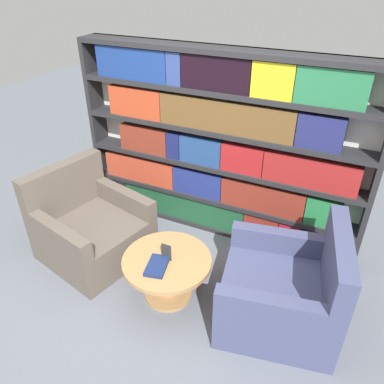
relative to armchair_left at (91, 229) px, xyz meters
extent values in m
plane|color=slate|center=(1.01, -0.34, -0.30)|extent=(14.00, 14.00, 0.00)
cube|color=silver|center=(1.01, 1.12, 0.71)|extent=(3.12, 0.05, 2.02)
cube|color=#262628|center=(-0.52, 1.00, 0.71)|extent=(0.05, 0.30, 2.02)
cube|color=#262628|center=(2.55, 1.00, 0.71)|extent=(0.05, 0.30, 2.02)
cube|color=#262628|center=(1.01, 1.00, -0.28)|extent=(3.02, 0.30, 0.05)
cube|color=#262628|center=(1.01, 1.00, 0.10)|extent=(3.02, 0.30, 0.05)
cube|color=#262628|center=(1.01, 1.00, 0.50)|extent=(3.02, 0.30, 0.05)
cube|color=#262628|center=(1.01, 1.00, 0.91)|extent=(3.02, 0.30, 0.05)
cube|color=#262628|center=(1.01, 1.00, 1.31)|extent=(3.02, 0.30, 0.05)
cube|color=#262628|center=(1.01, 1.00, 1.69)|extent=(3.02, 0.30, 0.05)
cube|color=#1D5030|center=(0.62, 0.97, -0.10)|extent=(1.52, 0.20, 0.31)
cube|color=maroon|center=(1.57, 0.97, -0.10)|extent=(0.38, 0.20, 0.31)
cube|color=#A41B27|center=(1.88, 0.97, -0.10)|extent=(0.22, 0.20, 0.31)
cube|color=black|center=(2.23, 0.97, -0.10)|extent=(0.45, 0.20, 0.31)
cube|color=#B84129|center=(0.06, 0.97, 0.27)|extent=(0.91, 0.20, 0.29)
cube|color=navy|center=(0.81, 0.97, 0.27)|extent=(0.58, 0.20, 0.29)
cube|color=maroon|center=(1.55, 0.97, 0.27)|extent=(0.89, 0.20, 0.29)
cube|color=#257842|center=(2.17, 0.97, 0.27)|extent=(0.34, 0.20, 0.29)
cube|color=maroon|center=(0.15, 0.97, 0.67)|extent=(0.59, 0.20, 0.29)
cube|color=navy|center=(0.52, 0.97, 0.67)|extent=(0.15, 0.20, 0.29)
cube|color=navy|center=(0.84, 0.97, 0.67)|extent=(0.47, 0.20, 0.29)
cube|color=#A31D21|center=(1.30, 0.97, 0.67)|extent=(0.44, 0.20, 0.29)
cube|color=maroon|center=(1.98, 0.97, 0.67)|extent=(0.90, 0.20, 0.29)
cube|color=#B33E21|center=(0.07, 0.97, 1.09)|extent=(0.63, 0.20, 0.32)
cube|color=brown|center=(1.09, 0.97, 1.09)|extent=(1.39, 0.20, 0.32)
cube|color=navy|center=(2.00, 0.97, 1.09)|extent=(0.41, 0.20, 0.32)
cube|color=navy|center=(0.06, 0.97, 1.50)|extent=(0.82, 0.20, 0.32)
cube|color=navy|center=(0.56, 0.97, 1.50)|extent=(0.15, 0.20, 0.32)
cube|color=black|center=(0.99, 0.97, 1.50)|extent=(0.69, 0.20, 0.32)
cube|color=gold|center=(1.53, 0.97, 1.50)|extent=(0.38, 0.20, 0.32)
cube|color=#266E44|center=(2.02, 0.97, 1.50)|extent=(0.59, 0.20, 0.32)
cube|color=brown|center=(0.05, -0.01, -0.10)|extent=(1.14, 1.13, 0.42)
cube|color=brown|center=(-0.34, 0.08, 0.38)|extent=(0.35, 0.94, 0.53)
cube|color=brown|center=(0.03, -0.43, 0.22)|extent=(0.81, 0.30, 0.21)
cube|color=brown|center=(0.21, 0.37, 0.22)|extent=(0.81, 0.30, 0.21)
cube|color=#42476B|center=(1.99, -0.01, -0.10)|extent=(1.10, 1.10, 0.42)
cube|color=#42476B|center=(2.39, 0.06, 0.38)|extent=(0.31, 0.95, 0.53)
cube|color=#42476B|center=(1.85, 0.38, 0.22)|extent=(0.81, 0.27, 0.21)
cube|color=#42476B|center=(2.00, -0.43, 0.22)|extent=(0.81, 0.27, 0.21)
cylinder|color=#AD7F4C|center=(1.02, -0.20, -0.10)|extent=(0.14, 0.14, 0.40)
cylinder|color=#AD7F4C|center=(1.02, -0.20, -0.29)|extent=(0.44, 0.44, 0.03)
cylinder|color=#AD7F4C|center=(1.02, -0.20, 0.12)|extent=(0.80, 0.80, 0.04)
cube|color=black|center=(1.02, -0.20, 0.14)|extent=(0.05, 0.06, 0.01)
cube|color=#2D2D2D|center=(1.02, -0.20, 0.22)|extent=(0.09, 0.01, 0.16)
cube|color=navy|center=(1.00, -0.33, 0.16)|extent=(0.22, 0.29, 0.03)
camera|label=1|loc=(2.29, -2.36, 2.39)|focal=35.00mm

